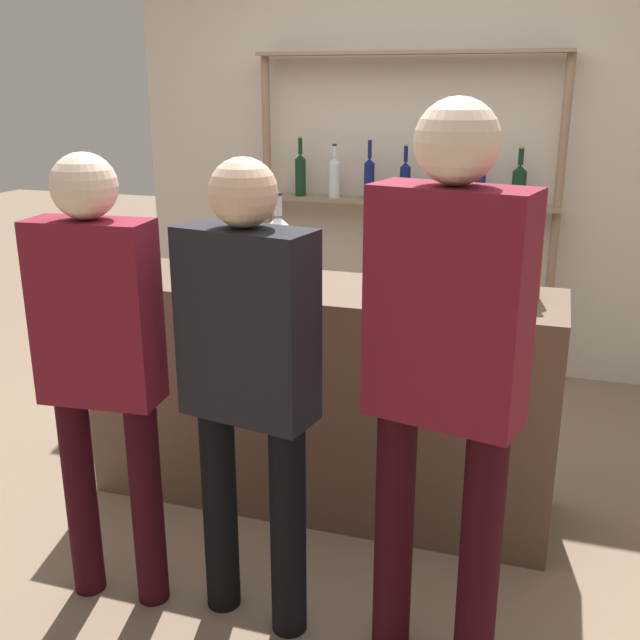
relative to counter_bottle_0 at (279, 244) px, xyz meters
name	(u,v)px	position (x,y,z in m)	size (l,w,h in m)	color
ground_plane	(320,495)	(0.22, -0.11, -1.10)	(16.00, 16.00, 0.00)	#7A6651
bar_counter	(320,396)	(0.22, -0.11, -0.62)	(1.93, 0.52, 0.96)	brown
back_wall	(412,142)	(0.22, 1.75, 0.30)	(3.53, 0.12, 2.80)	beige
back_shelf	(407,171)	(0.23, 1.57, 0.15)	(1.82, 0.18, 1.92)	#897056
counter_bottle_0	(279,244)	(0.00, 0.00, 0.00)	(0.09, 0.09, 0.35)	silver
counter_bottle_1	(418,257)	(0.60, -0.06, 0.00)	(0.08, 0.08, 0.35)	black
counter_bottle_2	(511,261)	(0.95, 0.01, -0.01)	(0.07, 0.07, 0.33)	#0F1956
counter_bottle_3	(532,261)	(1.03, -0.03, 0.01)	(0.08, 0.08, 0.35)	brown
wine_glass	(448,255)	(0.70, 0.04, -0.01)	(0.07, 0.07, 0.18)	silver
ice_bucket	(431,271)	(0.68, -0.20, -0.02)	(0.20, 0.20, 0.23)	#846647
customer_left	(100,352)	(-0.26, -0.95, -0.18)	(0.40, 0.20, 1.55)	black
customer_right	(446,357)	(0.84, -0.92, -0.08)	(0.46, 0.28, 1.71)	black
customer_center	(249,368)	(0.24, -0.91, -0.19)	(0.44, 0.25, 1.54)	black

